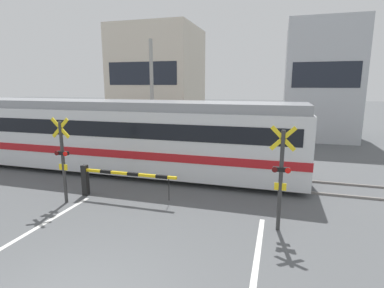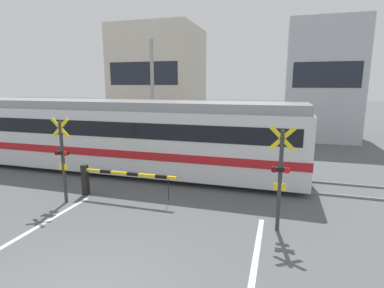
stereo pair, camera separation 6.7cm
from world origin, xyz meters
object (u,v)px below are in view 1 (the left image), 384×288
object	(u,v)px
crossing_barrier_near	(107,177)
commuter_train	(97,133)
crossing_signal_right	(281,174)
pedestrian	(228,136)
crossing_signal_left	(63,157)
crossing_barrier_far	(257,151)

from	to	relation	value
crossing_barrier_near	commuter_train	bearing A→B (deg)	127.69
crossing_signal_right	pedestrian	world-z (taller)	crossing_signal_right
crossing_signal_left	pedestrian	xyz separation A→B (m)	(3.93, 9.65, -0.66)
commuter_train	crossing_barrier_far	xyz separation A→B (m)	(7.27, 2.66, -1.00)
commuter_train	crossing_barrier_near	world-z (taller)	commuter_train
crossing_signal_left	crossing_signal_right	world-z (taller)	same
crossing_barrier_far	crossing_signal_right	xyz separation A→B (m)	(1.09, -6.65, 0.86)
crossing_signal_left	crossing_signal_right	distance (m)	7.00
commuter_train	pedestrian	world-z (taller)	commuter_train
crossing_barrier_far	crossing_signal_left	world-z (taller)	crossing_signal_left
crossing_signal_left	pedestrian	size ratio (longest dim) A/B	1.77
crossing_barrier_near	pedestrian	bearing A→B (deg)	72.19
commuter_train	crossing_barrier_far	size ratio (longest dim) A/B	5.21
crossing_signal_left	pedestrian	world-z (taller)	crossing_signal_left
crossing_signal_right	crossing_barrier_near	bearing A→B (deg)	172.05
crossing_barrier_near	crossing_signal_right	size ratio (longest dim) A/B	1.24
pedestrian	crossing_signal_right	bearing A→B (deg)	-72.33
crossing_barrier_near	crossing_signal_right	xyz separation A→B (m)	(5.91, -0.83, 0.86)
crossing_barrier_far	crossing_signal_left	bearing A→B (deg)	-131.62
crossing_barrier_far	crossing_barrier_near	bearing A→B (deg)	-129.59
crossing_barrier_near	crossing_barrier_far	distance (m)	7.56
crossing_barrier_far	pedestrian	bearing A→B (deg)	123.44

